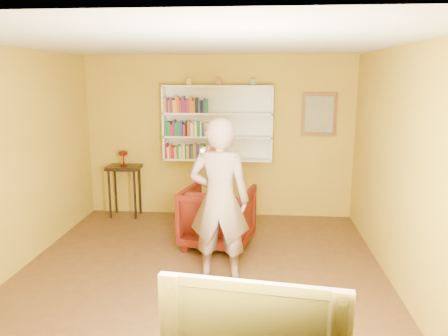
{
  "coord_description": "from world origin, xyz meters",
  "views": [
    {
      "loc": [
        0.7,
        -4.78,
        2.36
      ],
      "look_at": [
        0.24,
        0.75,
        1.19
      ],
      "focal_mm": 35.0,
      "sensor_mm": 36.0,
      "label": 1
    }
  ],
  "objects_px": {
    "ruby_lustre": "(123,155)",
    "television": "(255,323)",
    "bookshelf": "(218,123)",
    "person": "(219,200)",
    "console_table": "(124,174)",
    "armchair": "(218,216)"
  },
  "relations": [
    {
      "from": "ruby_lustre",
      "to": "television",
      "type": "bearing_deg",
      "value": -63.24
    },
    {
      "from": "bookshelf",
      "to": "television",
      "type": "relative_size",
      "value": 1.53
    },
    {
      "from": "person",
      "to": "ruby_lustre",
      "type": "bearing_deg",
      "value": -48.53
    },
    {
      "from": "ruby_lustre",
      "to": "television",
      "type": "xyz_separation_m",
      "value": [
        2.27,
        -4.5,
        -0.25
      ]
    },
    {
      "from": "bookshelf",
      "to": "person",
      "type": "relative_size",
      "value": 0.94
    },
    {
      "from": "console_table",
      "to": "television",
      "type": "height_order",
      "value": "television"
    },
    {
      "from": "ruby_lustre",
      "to": "armchair",
      "type": "distance_m",
      "value": 2.18
    },
    {
      "from": "bookshelf",
      "to": "television",
      "type": "distance_m",
      "value": 4.77
    },
    {
      "from": "bookshelf",
      "to": "console_table",
      "type": "xyz_separation_m",
      "value": [
        -1.58,
        -0.16,
        -0.86
      ]
    },
    {
      "from": "person",
      "to": "console_table",
      "type": "bearing_deg",
      "value": -48.53
    },
    {
      "from": "television",
      "to": "bookshelf",
      "type": "bearing_deg",
      "value": 105.63
    },
    {
      "from": "television",
      "to": "console_table",
      "type": "bearing_deg",
      "value": 124.0
    },
    {
      "from": "bookshelf",
      "to": "armchair",
      "type": "bearing_deg",
      "value": -84.65
    },
    {
      "from": "bookshelf",
      "to": "console_table",
      "type": "relative_size",
      "value": 2.04
    },
    {
      "from": "armchair",
      "to": "person",
      "type": "relative_size",
      "value": 0.49
    },
    {
      "from": "ruby_lustre",
      "to": "person",
      "type": "distance_m",
      "value": 2.87
    },
    {
      "from": "console_table",
      "to": "armchair",
      "type": "distance_m",
      "value": 2.1
    },
    {
      "from": "person",
      "to": "bookshelf",
      "type": "bearing_deg",
      "value": -82.13
    },
    {
      "from": "ruby_lustre",
      "to": "person",
      "type": "xyz_separation_m",
      "value": [
        1.83,
        -2.22,
        -0.11
      ]
    },
    {
      "from": "bookshelf",
      "to": "person",
      "type": "bearing_deg",
      "value": -84.12
    },
    {
      "from": "armchair",
      "to": "television",
      "type": "height_order",
      "value": "television"
    },
    {
      "from": "ruby_lustre",
      "to": "person",
      "type": "bearing_deg",
      "value": -50.52
    }
  ]
}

